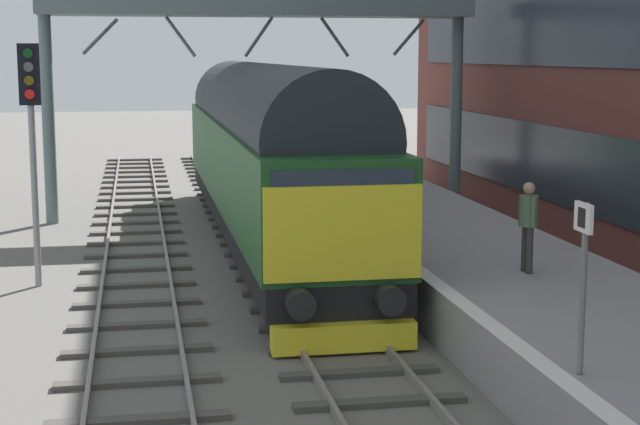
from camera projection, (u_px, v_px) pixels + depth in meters
name	position (u px, v px, depth m)	size (l,w,h in m)	color
ground_plane	(320.00, 319.00, 18.88)	(140.00, 140.00, 0.00)	#625F59
track_main	(320.00, 316.00, 18.87)	(2.50, 60.00, 0.15)	gray
track_adjacent_west	(137.00, 325.00, 18.27)	(2.50, 60.00, 0.15)	slate
station_platform	(502.00, 285.00, 19.45)	(4.00, 44.00, 1.01)	gray
diesel_locomotive	(267.00, 150.00, 25.80)	(2.74, 19.81, 4.68)	black
signal_post_mid	(32.00, 131.00, 21.01)	(0.44, 0.22, 5.14)	gray
platform_number_sign	(583.00, 262.00, 12.26)	(0.10, 0.44, 2.14)	slate
waiting_passenger	(528.00, 218.00, 18.13)	(0.35, 0.51, 1.64)	#363636
overhead_footbridge	(259.00, 20.00, 29.67)	(12.67, 2.00, 6.51)	slate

